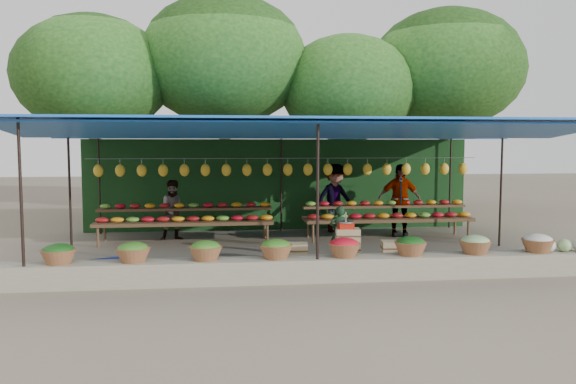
{
  "coord_description": "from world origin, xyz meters",
  "views": [
    {
      "loc": [
        -1.62,
        -12.24,
        2.37
      ],
      "look_at": [
        -0.14,
        0.2,
        1.29
      ],
      "focal_mm": 35.0,
      "sensor_mm": 36.0,
      "label": 1
    }
  ],
  "objects": [
    {
      "name": "tree_row",
      "position": [
        0.5,
        6.09,
        4.7
      ],
      "size": [
        16.51,
        5.5,
        7.12
      ],
      "color": "#3A2115",
      "rests_on": "ground"
    },
    {
      "name": "fruit_table_left",
      "position": [
        -2.49,
        1.35,
        0.61
      ],
      "size": [
        4.21,
        0.95,
        0.93
      ],
      "color": "#4B381E",
      "rests_on": "ground"
    },
    {
      "name": "vendor_seated",
      "position": [
        0.79,
        -0.99,
        0.55
      ],
      "size": [
        0.45,
        0.35,
        1.1
      ],
      "primitive_type": "imported",
      "rotation": [
        0.0,
        0.0,
        2.9
      ],
      "color": "#18341E",
      "rests_on": "ground"
    },
    {
      "name": "customer_left",
      "position": [
        -2.78,
        1.72,
        0.74
      ],
      "size": [
        0.83,
        0.7,
        1.49
      ],
      "primitive_type": "imported",
      "rotation": [
        0.0,
        0.0,
        0.21
      ],
      "color": "slate",
      "rests_on": "ground"
    },
    {
      "name": "stall_canopy",
      "position": [
        0.0,
        0.07,
        2.67
      ],
      "size": [
        10.8,
        6.6,
        2.82
      ],
      "color": "black",
      "rests_on": "ground"
    },
    {
      "name": "netting_backdrop",
      "position": [
        0.0,
        3.15,
        1.25
      ],
      "size": [
        10.6,
        0.06,
        2.5
      ],
      "primitive_type": "cube",
      "color": "#1A481E",
      "rests_on": "ground"
    },
    {
      "name": "crate_counter",
      "position": [
        0.73,
        -1.92,
        0.31
      ],
      "size": [
        2.39,
        0.39,
        0.77
      ],
      "color": "tan",
      "rests_on": "ground"
    },
    {
      "name": "ground",
      "position": [
        0.0,
        0.0,
        0.0
      ],
      "size": [
        60.0,
        60.0,
        0.0
      ],
      "primitive_type": "plane",
      "color": "#645B4A",
      "rests_on": "ground"
    },
    {
      "name": "produce_baskets",
      "position": [
        -0.1,
        -2.75,
        0.56
      ],
      "size": [
        8.98,
        0.58,
        0.34
      ],
      "color": "brown",
      "rests_on": "stone_curb"
    },
    {
      "name": "customer_mid",
      "position": [
        1.42,
        2.48,
        0.92
      ],
      "size": [
        1.35,
        1.06,
        1.84
      ],
      "primitive_type": "imported",
      "rotation": [
        0.0,
        0.0,
        0.36
      ],
      "color": "slate",
      "rests_on": "ground"
    },
    {
      "name": "weighing_scale",
      "position": [
        0.71,
        -1.92,
        0.85
      ],
      "size": [
        0.3,
        0.3,
        0.32
      ],
      "color": "red",
      "rests_on": "crate_counter"
    },
    {
      "name": "stone_curb",
      "position": [
        0.0,
        -2.75,
        0.2
      ],
      "size": [
        10.6,
        0.55,
        0.4
      ],
      "primitive_type": "cube",
      "color": "gray",
      "rests_on": "ground"
    },
    {
      "name": "customer_right",
      "position": [
        2.92,
        1.66,
        0.93
      ],
      "size": [
        1.16,
        0.65,
        1.86
      ],
      "primitive_type": "imported",
      "rotation": [
        0.0,
        0.0,
        -0.19
      ],
      "color": "slate",
      "rests_on": "ground"
    },
    {
      "name": "fruit_table_right",
      "position": [
        2.51,
        1.35,
        0.61
      ],
      "size": [
        4.21,
        0.95,
        0.93
      ],
      "color": "#4B381E",
      "rests_on": "ground"
    },
    {
      "name": "blue_crate_back",
      "position": [
        -4.95,
        -2.06,
        0.13
      ],
      "size": [
        0.52,
        0.43,
        0.27
      ],
      "primitive_type": "cube",
      "rotation": [
        0.0,
        0.0,
        -0.29
      ],
      "color": "navy",
      "rests_on": "ground"
    },
    {
      "name": "blue_crate_front",
      "position": [
        -3.65,
        -2.13,
        0.16
      ],
      "size": [
        0.65,
        0.57,
        0.32
      ],
      "primitive_type": "cube",
      "rotation": [
        0.0,
        0.0,
        0.42
      ],
      "color": "navy",
      "rests_on": "ground"
    }
  ]
}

